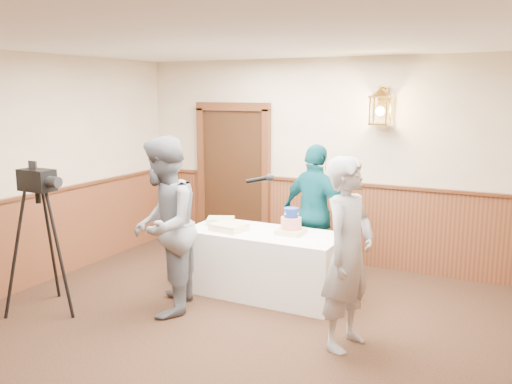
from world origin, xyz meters
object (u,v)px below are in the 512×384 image
Objects in this scene: display_table at (264,263)px; sheet_cake_green at (221,221)px; tiered_cake at (291,224)px; sheet_cake_yellow at (229,227)px; interviewer at (164,226)px; assistant_p at (316,213)px; baker at (348,254)px; tv_camera_rig at (42,249)px.

sheet_cake_green is (-0.64, 0.11, 0.41)m from display_table.
sheet_cake_yellow is at bearing -165.72° from tiered_cake.
interviewer is 1.98m from assistant_p.
sheet_cake_yellow is 1.82m from baker.
display_table is 0.95× the size of interviewer.
interviewer is at bearing -135.42° from tiered_cake.
sheet_cake_yellow is 0.90m from interviewer.
baker reaches higher than tv_camera_rig.
sheet_cake_green is (-0.96, 0.05, -0.08)m from tiered_cake.
baker is 1.15× the size of tv_camera_rig.
assistant_p is (0.05, 0.66, -0.01)m from tiered_cake.
tiered_cake is 0.19× the size of tv_camera_rig.
baker is at bearing 139.02° from assistant_p.
interviewer is (-0.71, -0.95, 0.57)m from display_table.
tv_camera_rig is at bearing -127.37° from sheet_cake_green.
tv_camera_rig is (-2.25, -2.24, -0.16)m from assistant_p.
interviewer is 1.22× the size of tv_camera_rig.
tv_camera_rig reaches higher than display_table.
interviewer is at bearing 27.93° from tv_camera_rig.
tiered_cake is (0.32, 0.06, 0.49)m from display_table.
tiered_cake is at bearing -3.00° from sheet_cake_green.
assistant_p is at bearing 41.65° from baker.
baker is at bearing -26.59° from sheet_cake_green.
interviewer is 1.33m from tv_camera_rig.
tiered_cake is 0.66m from assistant_p.
sheet_cake_yellow is 0.21× the size of interviewer.
display_table is at bearing -9.58° from sheet_cake_green.
sheet_cake_green is at bearing 54.75° from tv_camera_rig.
tiered_cake is 2.72m from tv_camera_rig.
baker reaches higher than sheet_cake_yellow.
baker is at bearing 69.46° from interviewer.
interviewer is at bearing 104.63° from baker.
tiered_cake is at bearing 14.28° from sheet_cake_yellow.
tiered_cake is 0.17× the size of baker.
sheet_cake_green is 2.05m from tv_camera_rig.
tiered_cake is at bearing 104.83° from assistant_p.
sheet_cake_green is at bearing 152.83° from interviewer.
tiered_cake is at bearing 37.76° from tv_camera_rig.
sheet_cake_yellow is 1.21× the size of sheet_cake_green.
sheet_cake_green is 0.19× the size of assistant_p.
sheet_cake_green is 0.17× the size of interviewer.
baker is (0.95, -0.91, 0.02)m from tiered_cake.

